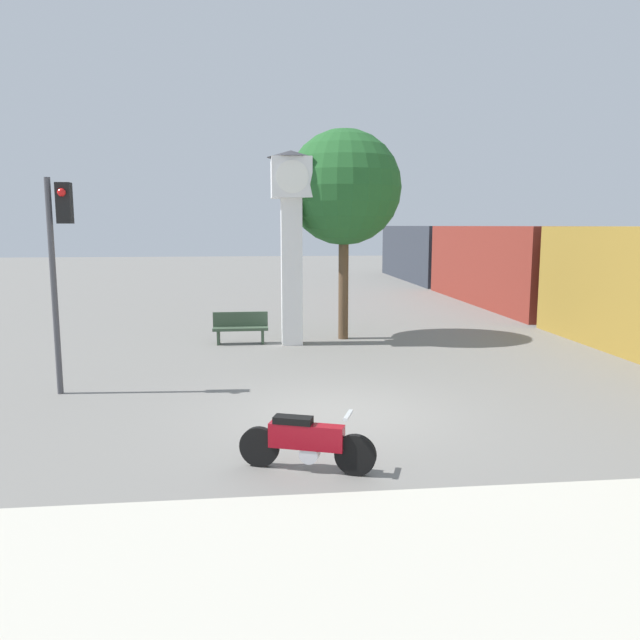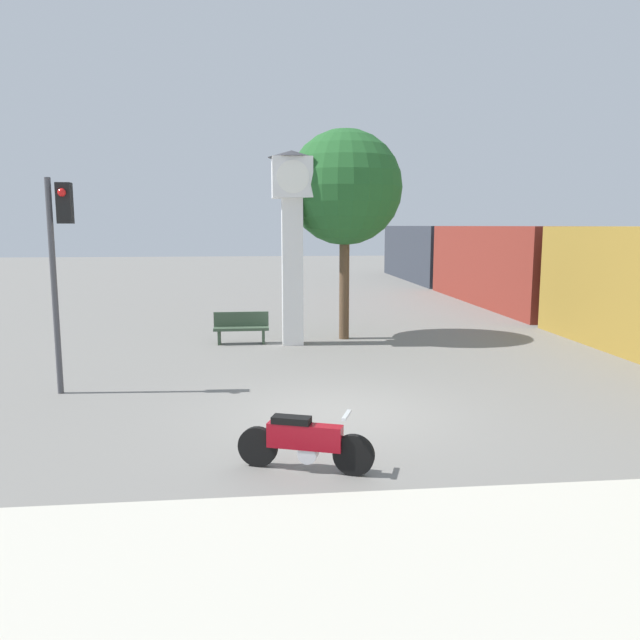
{
  "view_description": "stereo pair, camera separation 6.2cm",
  "coord_description": "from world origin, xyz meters",
  "px_view_note": "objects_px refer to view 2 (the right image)",
  "views": [
    {
      "loc": [
        -1.54,
        -10.99,
        3.42
      ],
      "look_at": [
        -0.07,
        2.27,
        1.4
      ],
      "focal_mm": 35.0,
      "sensor_mm": 36.0,
      "label": 1
    },
    {
      "loc": [
        -1.48,
        -10.99,
        3.42
      ],
      "look_at": [
        -0.07,
        2.27,
        1.4
      ],
      "focal_mm": 35.0,
      "sensor_mm": 36.0,
      "label": 2
    }
  ],
  "objects_px": {
    "street_tree": "(345,188)",
    "motorcycle": "(304,442)",
    "clock_tower": "(292,218)",
    "freight_train": "(503,265)",
    "traffic_light": "(59,247)",
    "bench": "(241,327)"
  },
  "relations": [
    {
      "from": "traffic_light",
      "to": "street_tree",
      "type": "bearing_deg",
      "value": 40.53
    },
    {
      "from": "traffic_light",
      "to": "street_tree",
      "type": "xyz_separation_m",
      "value": [
        6.57,
        5.62,
        1.52
      ]
    },
    {
      "from": "traffic_light",
      "to": "clock_tower",
      "type": "bearing_deg",
      "value": 44.76
    },
    {
      "from": "street_tree",
      "to": "traffic_light",
      "type": "bearing_deg",
      "value": -139.47
    },
    {
      "from": "clock_tower",
      "to": "freight_train",
      "type": "distance_m",
      "value": 13.17
    },
    {
      "from": "traffic_light",
      "to": "bench",
      "type": "height_order",
      "value": "traffic_light"
    },
    {
      "from": "clock_tower",
      "to": "freight_train",
      "type": "height_order",
      "value": "clock_tower"
    },
    {
      "from": "freight_train",
      "to": "street_tree",
      "type": "bearing_deg",
      "value": -136.25
    },
    {
      "from": "motorcycle",
      "to": "traffic_light",
      "type": "relative_size",
      "value": 0.43
    },
    {
      "from": "motorcycle",
      "to": "clock_tower",
      "type": "distance_m",
      "value": 10.07
    },
    {
      "from": "street_tree",
      "to": "freight_train",
      "type": "bearing_deg",
      "value": 43.75
    },
    {
      "from": "clock_tower",
      "to": "street_tree",
      "type": "xyz_separation_m",
      "value": [
        1.61,
        0.7,
        0.89
      ]
    },
    {
      "from": "clock_tower",
      "to": "bench",
      "type": "xyz_separation_m",
      "value": [
        -1.49,
        0.22,
        -3.14
      ]
    },
    {
      "from": "street_tree",
      "to": "motorcycle",
      "type": "bearing_deg",
      "value": -101.29
    },
    {
      "from": "traffic_light",
      "to": "bench",
      "type": "relative_size",
      "value": 2.73
    },
    {
      "from": "freight_train",
      "to": "traffic_light",
      "type": "xyz_separation_m",
      "value": [
        -14.78,
        -13.48,
        1.29
      ]
    },
    {
      "from": "motorcycle",
      "to": "bench",
      "type": "distance_m",
      "value": 9.82
    },
    {
      "from": "motorcycle",
      "to": "traffic_light",
      "type": "xyz_separation_m",
      "value": [
        -4.53,
        4.62,
        2.57
      ]
    },
    {
      "from": "bench",
      "to": "motorcycle",
      "type": "bearing_deg",
      "value": -83.79
    },
    {
      "from": "freight_train",
      "to": "street_tree",
      "type": "distance_m",
      "value": 11.71
    },
    {
      "from": "motorcycle",
      "to": "street_tree",
      "type": "distance_m",
      "value": 11.22
    },
    {
      "from": "bench",
      "to": "traffic_light",
      "type": "bearing_deg",
      "value": -123.98
    }
  ]
}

